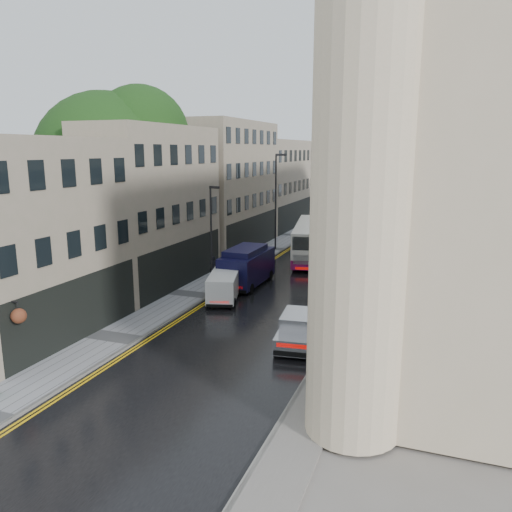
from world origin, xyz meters
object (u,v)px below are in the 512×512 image
Objects in this scene: pedestrian at (213,266)px; navy_van at (222,270)px; tree_near at (108,187)px; white_lorry at (361,226)px; cream_bus at (295,248)px; lamp_post_near at (211,240)px; silver_hatchback at (277,338)px; lamp_post_far at (276,203)px; tree_far at (197,185)px; white_van at (208,293)px.

navy_van is at bearing 104.07° from pedestrian.
tree_near is 1.76× the size of white_lorry.
tree_near is 15.49m from cream_bus.
white_lorry reaches higher than cream_bus.
lamp_post_near reaches higher than navy_van.
cream_bus reaches higher than silver_hatchback.
pedestrian is (-8.89, 12.00, 0.09)m from silver_hatchback.
white_lorry is at bearing 12.10° from lamp_post_far.
tree_far is 1.39× the size of lamp_post_far.
silver_hatchback is at bearing -32.04° from lamp_post_near.
cream_bus is 11.04m from white_lorry.
tree_near reaches higher than lamp_post_far.
cream_bus is at bearing -77.23° from lamp_post_far.
tree_near is 25.31m from white_lorry.
white_van is at bearing -52.19° from lamp_post_near.
tree_near is 9.91m from navy_van.
white_lorry reaches higher than pedestrian.
tree_far reaches higher than cream_bus.
navy_van is (8.20, 0.97, -5.48)m from tree_near.
cream_bus is (10.52, -3.29, -4.63)m from tree_far.
silver_hatchback is (4.23, -17.84, -0.77)m from cream_bus.
white_lorry is 28.21m from silver_hatchback.
lamp_post_near is at bearing 123.95° from silver_hatchback.
white_van is at bearing -110.29° from cream_bus.
tree_near reaches higher than cream_bus.
white_van reaches higher than pedestrian.
lamp_post_near reaches higher than white_lorry.
tree_near is 17.40m from lamp_post_far.
navy_van is 2.31m from lamp_post_near.
navy_van reaches higher than white_van.
lamp_post_near is at bearing -59.59° from tree_far.
cream_bus is (10.82, 9.71, -5.34)m from tree_near.
cream_bus is at bearing 64.57° from white_van.
pedestrian is at bearing 119.72° from silver_hatchback.
lamp_post_near reaches higher than white_van.
navy_van is at bearing -56.71° from tree_far.
tree_far is at bearing -177.45° from lamp_post_far.
cream_bus reaches higher than navy_van.
white_van reaches higher than silver_hatchback.
silver_hatchback is 8.29m from white_van.
white_van is at bearing 91.30° from pedestrian.
cream_bus is 2.90× the size of white_van.
navy_van is at bearing 6.74° from tree_near.
cream_bus reaches higher than pedestrian.
tree_near is 11.01m from white_van.
lamp_post_far reaches higher than cream_bus.
pedestrian is 4.66m from lamp_post_near.
lamp_post_near is (7.69, 0.40, -3.31)m from tree_near.
lamp_post_far is at bearing 94.18° from navy_van.
cream_bus is 7.50m from pedestrian.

